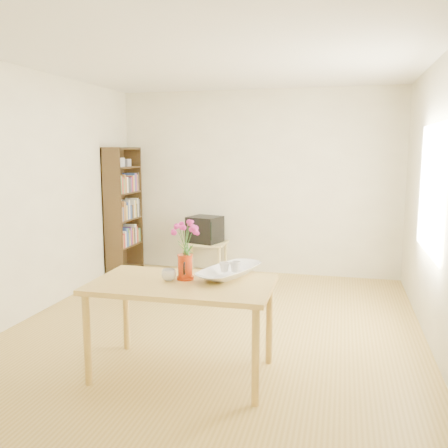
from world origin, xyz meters
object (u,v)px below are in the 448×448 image
(pitcher, at_px, (185,268))
(mug, at_px, (169,275))
(table, at_px, (182,292))
(television, at_px, (205,229))
(bowl, at_px, (229,250))

(pitcher, distance_m, mug, 0.14)
(table, bearing_deg, pitcher, 89.27)
(television, bearing_deg, bowl, -54.33)
(table, xyz_separation_m, mug, (-0.11, 0.01, 0.13))
(table, xyz_separation_m, pitcher, (0.00, 0.08, 0.17))
(bowl, relative_size, television, 0.89)
(table, bearing_deg, bowl, 37.85)
(bowl, bearing_deg, mug, -151.06)
(pitcher, xyz_separation_m, bowl, (0.32, 0.17, 0.12))
(mug, bearing_deg, pitcher, -147.29)
(table, xyz_separation_m, television, (-0.70, 3.04, -0.02))
(table, bearing_deg, television, 102.38)
(pitcher, bearing_deg, mug, -162.63)
(bowl, bearing_deg, television, 110.13)
(pitcher, distance_m, television, 3.04)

